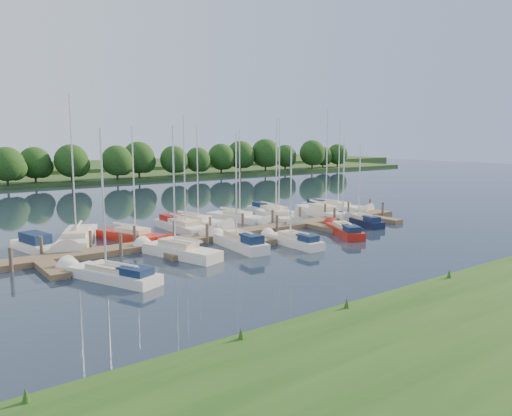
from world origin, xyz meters
TOP-DOWN VIEW (x-y plane):
  - ground at (0.00, 0.00)m, footprint 260.00×260.00m
  - dock at (0.00, 7.31)m, footprint 40.00×6.00m
  - mooring_pilings at (0.00, 8.43)m, footprint 38.24×2.84m
  - far_shore at (0.00, 75.00)m, footprint 180.00×30.00m
  - distant_hill at (0.00, 100.00)m, footprint 220.00×40.00m
  - treeline at (-1.18, 62.17)m, footprint 148.69×10.17m
  - motorboat at (-15.25, 11.90)m, footprint 2.66×5.83m
  - sailboat_n_2 at (-11.96, 13.05)m, footprint 5.57×9.52m
  - sailboat_n_3 at (-7.96, 11.16)m, footprint 3.85×7.55m
  - sailboat_n_4 at (-2.71, 12.34)m, footprint 2.09×8.42m
  - sailboat_n_5 at (-0.20, 14.29)m, footprint 3.72×7.84m
  - sailboat_n_6 at (4.28, 13.75)m, footprint 3.29×7.53m
  - sailboat_n_7 at (7.66, 11.53)m, footprint 3.84×8.37m
  - sailboat_n_8 at (9.68, 14.69)m, footprint 2.51×8.51m
  - sailboat_n_9 at (13.36, 10.70)m, footprint 3.81×9.38m
  - sailboat_n_10 at (17.83, 13.46)m, footprint 3.71×8.63m
  - sailboat_s_0 at (-13.57, 1.31)m, footprint 4.06×7.26m
  - sailboat_s_1 at (-7.59, 4.09)m, footprint 3.50×7.47m
  - sailboat_s_2 at (-2.56, 3.69)m, footprint 2.17×7.01m
  - sailboat_s_3 at (1.45, 1.99)m, footprint 1.60×6.28m
  - sailboat_s_4 at (7.84, 2.65)m, footprint 4.10×6.55m
  - sailboat_s_5 at (12.70, 5.05)m, footprint 2.63×6.33m

SIDE VIEW (x-z plane):
  - ground at x=0.00m, z-range 0.00..0.00m
  - dock at x=0.00m, z-range 0.00..0.40m
  - sailboat_n_5 at x=-0.20m, z-range -4.68..5.22m
  - sailboat_n_2 at x=-11.96m, z-range -5.85..6.39m
  - sailboat_n_6 at x=4.28m, z-range -4.51..5.06m
  - sailboat_n_3 at x=-7.96m, z-range -4.60..5.16m
  - sailboat_n_7 at x=7.66m, z-range -5.07..5.63m
  - sailboat_n_9 at x=13.36m, z-range -5.66..6.23m
  - sailboat_s_1 at x=-7.59m, z-range -4.58..5.16m
  - far_shore at x=0.00m, z-range 0.00..0.60m
  - sailboat_n_10 at x=17.83m, z-range -5.07..5.67m
  - sailboat_s_0 at x=-13.57m, z-range -4.37..4.98m
  - sailboat_n_8 at x=9.68m, z-range -5.03..5.65m
  - sailboat_s_5 at x=12.70m, z-range -3.75..4.37m
  - sailboat_s_4 at x=7.84m, z-range -4.04..4.67m
  - sailboat_s_3 at x=1.45m, z-range -3.77..4.41m
  - sailboat_n_4 at x=-2.71m, z-range -5.05..5.70m
  - sailboat_s_2 at x=-2.56m, z-range -4.26..4.96m
  - motorboat at x=-15.25m, z-range -0.50..1.20m
  - mooring_pilings at x=0.00m, z-range -0.40..1.60m
  - distant_hill at x=0.00m, z-range 0.00..1.40m
  - treeline at x=-1.18m, z-range -0.03..8.25m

